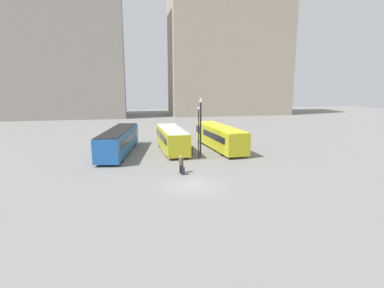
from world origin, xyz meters
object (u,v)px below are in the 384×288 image
at_px(bus_1, 172,139).
at_px(trash_bin, 191,152).
at_px(bus_2, 220,136).
at_px(lamp_post_1, 199,129).
at_px(lamp_post_0, 200,124).
at_px(lamp_post_2, 201,122).
at_px(traveler, 181,163).
at_px(suitcase, 183,171).
at_px(bus_0, 119,140).

bearing_deg(bus_1, trash_bin, -148.64).
bearing_deg(bus_2, lamp_post_1, 137.64).
height_order(lamp_post_0, lamp_post_2, lamp_post_2).
distance_m(traveler, lamp_post_0, 7.02).
distance_m(bus_2, lamp_post_0, 5.54).
xyz_separation_m(bus_2, lamp_post_1, (-3.82, -4.96, 1.74)).
distance_m(bus_1, suitcase, 10.00).
distance_m(suitcase, trash_bin, 7.50).
bearing_deg(traveler, suitcase, -151.06).
distance_m(suitcase, lamp_post_1, 6.46).
relative_size(lamp_post_0, trash_bin, 7.32).
relative_size(bus_2, lamp_post_2, 1.85).
xyz_separation_m(traveler, suitcase, (0.08, -0.51, -0.64)).
distance_m(lamp_post_0, lamp_post_1, 1.23).
bearing_deg(bus_2, lamp_post_0, 134.07).
relative_size(bus_0, lamp_post_0, 2.02).
bearing_deg(lamp_post_0, trash_bin, 131.09).
bearing_deg(suitcase, bus_1, 18.36).
relative_size(traveler, trash_bin, 1.91).
bearing_deg(trash_bin, lamp_post_0, -48.91).
height_order(bus_0, lamp_post_0, lamp_post_0).
bearing_deg(bus_1, lamp_post_1, -157.38).
bearing_deg(trash_bin, traveler, -108.70).
xyz_separation_m(traveler, lamp_post_0, (3.08, 5.72, 2.66)).
height_order(bus_0, suitcase, bus_0).
xyz_separation_m(suitcase, lamp_post_2, (3.43, 7.78, 3.37)).
bearing_deg(traveler, lamp_post_1, -9.26).
height_order(lamp_post_0, lamp_post_1, lamp_post_0).
relative_size(suitcase, lamp_post_0, 0.15).
distance_m(bus_0, lamp_post_0, 9.78).
bearing_deg(lamp_post_2, suitcase, -113.80).
height_order(bus_1, traveler, bus_1).
relative_size(bus_0, lamp_post_2, 1.98).
relative_size(bus_1, bus_2, 0.83).
bearing_deg(trash_bin, lamp_post_2, 25.72).
xyz_separation_m(suitcase, lamp_post_1, (2.56, 5.13, 2.97)).
bearing_deg(bus_0, lamp_post_2, -92.73).
bearing_deg(trash_bin, bus_2, 34.79).
distance_m(bus_2, lamp_post_2, 4.32).
bearing_deg(traveler, lamp_post_0, -7.84).
distance_m(bus_0, suitcase, 11.52).
bearing_deg(lamp_post_2, traveler, -115.76).
height_order(suitcase, lamp_post_2, lamp_post_2).
relative_size(bus_2, lamp_post_0, 1.89).
xyz_separation_m(traveler, lamp_post_2, (3.51, 7.26, 2.73)).
relative_size(bus_2, traveler, 7.24).
bearing_deg(bus_1, bus_2, -90.38).
distance_m(bus_0, bus_2, 12.22).
relative_size(bus_1, lamp_post_1, 1.75).
xyz_separation_m(lamp_post_2, trash_bin, (-1.25, -0.60, -3.27)).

